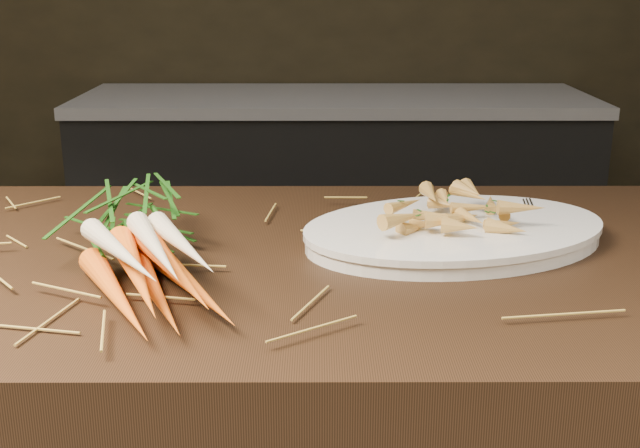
% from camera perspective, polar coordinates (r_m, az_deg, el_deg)
% --- Properties ---
extents(back_counter, '(1.82, 0.62, 0.84)m').
position_cam_1_polar(back_counter, '(2.99, 1.04, 1.22)').
color(back_counter, black).
rests_on(back_counter, ground).
extents(straw_bedding, '(1.40, 0.60, 0.02)m').
position_cam_1_polar(straw_bedding, '(1.08, -12.91, -1.59)').
color(straw_bedding, olive).
rests_on(straw_bedding, main_counter).
extents(root_veg_bunch, '(0.31, 0.47, 0.09)m').
position_cam_1_polar(root_veg_bunch, '(1.02, -13.31, -0.75)').
color(root_veg_bunch, '#ED5A05').
rests_on(root_veg_bunch, main_counter).
extents(serving_platter, '(0.48, 0.39, 0.02)m').
position_cam_1_polar(serving_platter, '(1.11, 9.55, -0.77)').
color(serving_platter, white).
rests_on(serving_platter, main_counter).
extents(roasted_veg_heap, '(0.24, 0.20, 0.05)m').
position_cam_1_polar(roasted_veg_heap, '(1.10, 9.64, 0.94)').
color(roasted_veg_heap, '#C28939').
rests_on(roasted_veg_heap, serving_platter).
extents(serving_fork, '(0.04, 0.16, 0.00)m').
position_cam_1_polar(serving_fork, '(1.16, 16.56, 0.27)').
color(serving_fork, silver).
rests_on(serving_fork, serving_platter).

